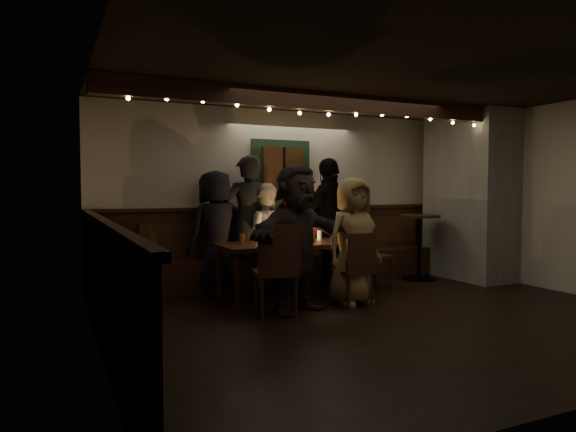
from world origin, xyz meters
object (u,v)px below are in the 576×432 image
chair_near_right (357,265)px  person_d (294,232)px  person_g (353,241)px  person_f (297,238)px  person_a (215,231)px  person_b (248,223)px  chair_end (368,250)px  dining_table (294,247)px  person_c (264,236)px  high_top (419,239)px  chair_near_left (277,265)px  person_e (330,220)px

chair_near_right → person_d: bearing=92.7°
person_d → person_g: person_g is taller
person_d → person_g: size_ratio=1.00×
person_f → person_g: (0.80, 0.07, -0.08)m
person_a → person_g: bearing=112.4°
person_a → person_b: 0.47m
person_b → person_d: bearing=-172.3°
person_a → person_b: size_ratio=0.89×
person_d → person_f: person_f is taller
chair_end → person_b: (-1.55, 0.69, 0.39)m
dining_table → person_c: 0.70m
dining_table → person_c: size_ratio=1.34×
dining_table → high_top: bearing=8.1°
high_top → person_b: size_ratio=0.54×
chair_near_left → chair_end: chair_near_left is taller
high_top → person_f: size_ratio=0.59×
person_c → person_g: size_ratio=0.96×
high_top → person_g: bearing=-150.9°
dining_table → person_b: bearing=117.7°
person_e → person_f: (-1.27, -1.48, -0.09)m
chair_end → person_f: bearing=-151.5°
person_b → person_e: size_ratio=1.00×
chair_near_left → chair_near_right: 1.10m
chair_near_left → person_f: person_f is taller
chair_near_left → person_c: (0.49, 1.58, 0.17)m
chair_near_right → person_a: 2.06m
person_b → person_g: size_ratio=1.21×
person_b → person_g: person_b is taller
chair_near_right → high_top: 2.21m
high_top → person_a: (-3.17, 0.43, 0.19)m
chair_near_right → person_e: (0.48, 1.51, 0.44)m
person_a → person_d: bearing=161.5°
chair_near_left → person_e: (1.57, 1.60, 0.36)m
high_top → person_f: 2.90m
person_a → person_f: 1.62m
chair_end → person_g: size_ratio=0.63×
person_e → person_a: bearing=-22.6°
chair_near_left → person_d: size_ratio=0.67×
chair_near_left → person_e: 2.27m
chair_end → high_top: size_ratio=0.97×
person_b → person_e: 1.31m
high_top → person_c: size_ratio=0.68×
chair_near_right → chair_end: (0.73, 0.86, 0.05)m
chair_near_left → person_d: (1.01, 1.67, 0.19)m
person_a → person_e: bearing=158.9°
person_a → chair_near_left: bearing=77.9°
person_a → person_c: bearing=154.2°
chair_near_right → person_g: (0.00, 0.11, 0.28)m
chair_near_left → high_top: bearing=22.6°
person_g → dining_table: bearing=113.9°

